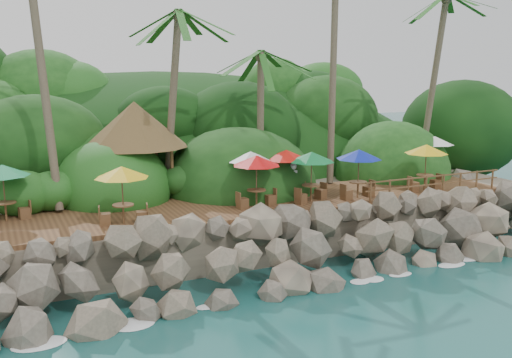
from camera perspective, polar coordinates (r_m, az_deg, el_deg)
name	(u,v)px	position (r m, az deg, el deg)	size (l,w,h in m)	color
ground	(322,293)	(22.98, 6.43, -10.99)	(140.00, 140.00, 0.00)	#19514F
land_base	(189,188)	(36.70, -6.59, -0.89)	(32.00, 25.20, 2.10)	gray
jungle_hill	(157,183)	(43.95, -9.65, -0.38)	(44.80, 28.00, 15.40)	#143811
seawall	(297,249)	(24.21, 4.02, -6.89)	(29.00, 4.00, 2.30)	gray
terrace	(256,204)	(27.36, 0.00, -2.47)	(26.00, 5.00, 0.20)	brown
jungle_foliage	(194,208)	(36.01, -6.05, -2.82)	(44.00, 16.00, 12.00)	#143811
foam_line	(318,289)	(23.20, 6.04, -10.68)	(25.20, 0.80, 0.06)	white
palapa	(135,124)	(28.97, -11.80, 5.26)	(5.16, 5.16, 4.60)	brown
dining_clusters	(279,159)	(27.36, 2.29, 1.92)	(24.75, 4.82, 2.36)	brown
railing	(435,183)	(30.01, 17.12, -0.37)	(8.30, 0.10, 1.00)	brown
waiter	(293,181)	(28.02, 3.61, -0.16)	(0.63, 0.41, 1.72)	silver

